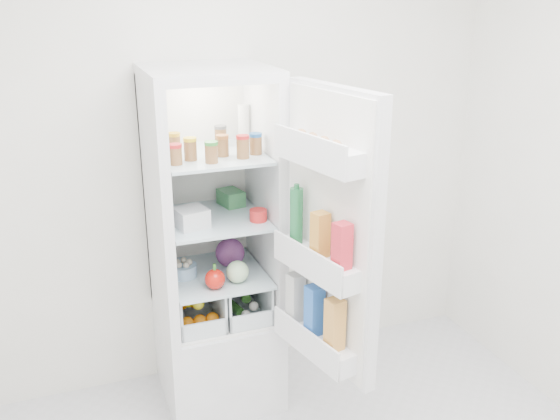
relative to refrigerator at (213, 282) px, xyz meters
name	(u,v)px	position (x,y,z in m)	size (l,w,h in m)	color
room_walls	(363,174)	(0.20, -1.25, 0.93)	(3.02, 3.02, 2.61)	silver
refrigerator	(213,282)	(0.00, 0.00, 0.00)	(0.60, 0.60, 1.80)	silver
shelf_low	(216,274)	(0.00, -0.06, 0.07)	(0.49, 0.53, 0.01)	silver
shelf_mid	(214,218)	(0.00, -0.06, 0.38)	(0.49, 0.53, 0.01)	silver
shelf_top	(211,155)	(0.00, -0.06, 0.71)	(0.49, 0.53, 0.01)	silver
crisper_left	(194,300)	(-0.12, -0.06, -0.06)	(0.23, 0.46, 0.22)	silver
crisper_right	(239,293)	(0.12, -0.06, -0.06)	(0.23, 0.46, 0.22)	silver
condiment_jars	(212,148)	(-0.01, -0.12, 0.76)	(0.46, 0.34, 0.08)	#B21919
squeeze_bottle	(244,124)	(0.21, 0.09, 0.82)	(0.06, 0.06, 0.20)	white
tub_white	(191,218)	(-0.13, -0.15, 0.44)	(0.14, 0.14, 0.09)	silver
tin_red	(258,215)	(0.19, -0.19, 0.42)	(0.09, 0.09, 0.06)	red
tub_green	(231,198)	(0.13, 0.08, 0.43)	(0.10, 0.14, 0.08)	#3C854C
red_cabbage	(230,253)	(0.10, -0.01, 0.16)	(0.15, 0.15, 0.15)	#501F5A
bell_pepper	(215,279)	(-0.05, -0.23, 0.13)	(0.10, 0.10, 0.10)	red
mushroom_bowl	(184,271)	(-0.17, -0.04, 0.11)	(0.14, 0.14, 0.06)	#9AC2E5
salad_bag	(237,272)	(0.08, -0.20, 0.14)	(0.11, 0.11, 0.11)	#B5DAA4
citrus_pile	(195,309)	(-0.13, -0.12, -0.07)	(0.20, 0.24, 0.16)	orange
veg_pile	(240,300)	(0.13, -0.06, -0.10)	(0.16, 0.30, 0.10)	#1E4A18
fridge_door	(327,242)	(0.37, -0.63, 0.43)	(0.29, 0.60, 1.30)	silver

